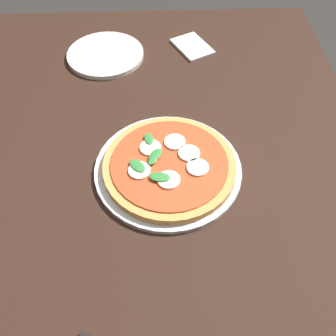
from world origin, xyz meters
name	(u,v)px	position (x,y,z in m)	size (l,w,h in m)	color
ground_plane	(160,266)	(0.00, 0.00, 0.00)	(6.00, 6.00, 0.00)	#2D2B28
dining_table	(156,166)	(0.00, 0.00, 0.61)	(1.27, 1.07, 0.70)	black
serving_tray	(168,169)	(0.09, 0.03, 0.71)	(0.34, 0.34, 0.01)	silver
pizza	(169,165)	(0.09, 0.03, 0.73)	(0.31, 0.31, 0.03)	tan
plate_white	(105,55)	(-0.37, -0.15, 0.71)	(0.23, 0.23, 0.01)	white
napkin	(192,47)	(-0.41, 0.12, 0.71)	(0.13, 0.09, 0.01)	white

